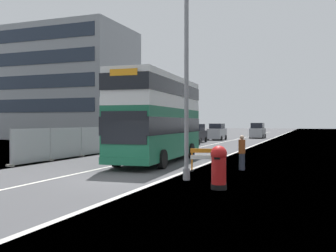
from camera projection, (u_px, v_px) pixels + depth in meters
The scene contains 14 objects.
ground at pixel (127, 181), 16.23m from camera, with size 140.00×280.00×0.10m.
double_decker_bus at pixel (159, 117), 23.41m from camera, with size 3.28×10.63×5.11m.
lamppost_foreground at pixel (186, 80), 16.09m from camera, with size 0.29×0.70×8.76m.
red_pillar_postbox at pixel (219, 165), 13.92m from camera, with size 0.59×0.59×1.57m.
roadworks_barrier at pixel (205, 158), 18.94m from camera, with size 1.47×0.79×1.12m.
construction_site_fence at pixel (125, 138), 33.66m from camera, with size 0.44×27.40×2.09m.
car_oncoming_near at pixel (186, 136), 40.17m from camera, with size 2.01×4.31×2.18m.
car_receding_mid at pixel (196, 134), 46.53m from camera, with size 1.98×4.00×2.20m.
car_receding_far at pixel (217, 132), 52.83m from camera, with size 1.99×4.31×2.23m.
car_far_side at pixel (258, 131), 58.86m from camera, with size 2.09×4.48×2.30m.
bare_tree_far_verge_near at pixel (162, 120), 53.03m from camera, with size 2.33×2.60×5.10m.
bare_tree_far_verge_mid at pixel (180, 123), 60.65m from camera, with size 2.26×2.22×5.03m.
pedestrian_at_kerb at pixel (242, 153), 19.50m from camera, with size 0.34×0.34×1.74m.
backdrop_office_block at pixel (50, 85), 58.40m from camera, with size 24.32×12.35×15.92m.
Camera 1 is at (7.88, -14.41, 2.40)m, focal length 41.65 mm.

